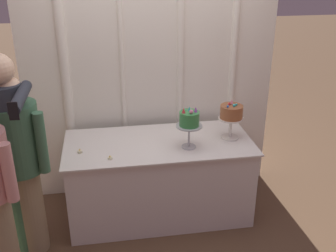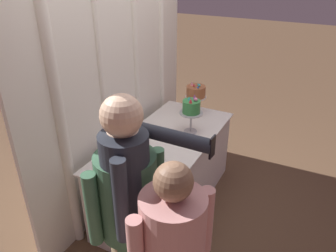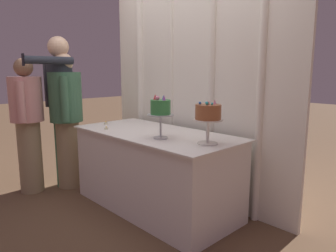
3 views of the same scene
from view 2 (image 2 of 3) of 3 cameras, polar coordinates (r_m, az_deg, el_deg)
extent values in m
plane|color=brown|center=(3.66, 1.12, -13.43)|extent=(24.00, 24.00, 0.00)
cube|color=white|center=(3.24, -8.78, 9.61)|extent=(2.53, 0.04, 2.84)
cylinder|color=white|center=(2.64, -18.85, 4.20)|extent=(0.10, 0.10, 2.84)
cylinder|color=white|center=(3.01, -11.53, 8.00)|extent=(0.05, 0.05, 2.84)
cylinder|color=white|center=(3.46, -5.58, 10.96)|extent=(0.07, 0.07, 2.84)
cylinder|color=white|center=(3.92, -1.15, 13.04)|extent=(0.07, 0.07, 2.84)
cube|color=white|center=(3.45, -0.32, -8.09)|extent=(1.70, 0.78, 0.77)
cube|color=white|center=(3.24, -0.34, -2.42)|extent=(1.75, 0.83, 0.01)
cylinder|color=#B2B2B7|center=(3.38, 3.93, -0.89)|extent=(0.13, 0.13, 0.01)
cylinder|color=#B2B2B7|center=(3.33, 3.99, 0.68)|extent=(0.02, 0.02, 0.20)
cylinder|color=#B2B2B7|center=(3.28, 4.05, 2.28)|extent=(0.24, 0.24, 0.01)
cylinder|color=#388E47|center=(3.26, 4.09, 3.38)|extent=(0.18, 0.18, 0.13)
cone|color=purple|center=(3.26, 4.64, 5.11)|extent=(0.03, 0.03, 0.05)
cone|color=#2DB2B7|center=(3.24, 3.69, 4.87)|extent=(0.03, 0.03, 0.04)
cone|color=#DB333D|center=(3.17, 3.96, 4.43)|extent=(0.03, 0.03, 0.05)
sphere|color=pink|center=(3.21, 4.86, 4.63)|extent=(0.04, 0.04, 0.04)
cylinder|color=silver|center=(3.78, 4.73, 2.31)|extent=(0.17, 0.17, 0.01)
cylinder|color=silver|center=(3.74, 4.79, 3.67)|extent=(0.03, 0.03, 0.18)
cylinder|color=silver|center=(3.70, 4.85, 5.05)|extent=(0.24, 0.24, 0.01)
cylinder|color=#995633|center=(3.67, 4.89, 6.00)|extent=(0.21, 0.21, 0.12)
sphere|color=#2DB2B7|center=(3.68, 5.25, 7.23)|extent=(0.02, 0.02, 0.02)
cone|color=pink|center=(3.68, 4.18, 7.42)|extent=(0.03, 0.03, 0.04)
sphere|color=#DB333D|center=(3.64, 4.55, 7.03)|extent=(0.02, 0.02, 0.02)
sphere|color=blue|center=(3.59, 5.25, 6.68)|extent=(0.02, 0.02, 0.02)
sphere|color=#2DB2B7|center=(3.65, 5.48, 7.07)|extent=(0.03, 0.03, 0.03)
cylinder|color=beige|center=(2.67, -5.65, -9.49)|extent=(0.04, 0.04, 0.02)
sphere|color=#F9CC4C|center=(2.66, -5.67, -9.16)|extent=(0.01, 0.01, 0.01)
cylinder|color=beige|center=(2.79, 0.02, -7.58)|extent=(0.04, 0.04, 0.02)
sphere|color=#F9CC4C|center=(2.78, 0.02, -7.28)|extent=(0.01, 0.01, 0.01)
cylinder|color=#3D6B4C|center=(2.09, -7.11, -11.74)|extent=(0.51, 0.51, 0.57)
sphere|color=beige|center=(1.87, -7.80, -2.32)|extent=(0.22, 0.22, 0.22)
cube|color=maroon|center=(2.00, -3.04, -12.59)|extent=(0.04, 0.02, 0.37)
cylinder|color=#3D6B4C|center=(2.03, -12.97, -14.00)|extent=(0.08, 0.08, 0.50)
cylinder|color=#3D6B4C|center=(2.18, -1.72, -9.77)|extent=(0.08, 0.08, 0.50)
cylinder|color=#282D38|center=(1.96, -7.28, -9.31)|extent=(0.38, 0.38, 0.60)
sphere|color=beige|center=(1.74, -8.09, 1.85)|extent=(0.24, 0.24, 0.24)
cylinder|color=#282D38|center=(1.82, -8.17, -12.87)|extent=(0.08, 0.08, 0.53)
cylinder|color=#282D38|center=(1.85, -0.03, -1.71)|extent=(0.08, 0.53, 0.08)
cube|color=black|center=(1.76, 7.71, -3.64)|extent=(0.06, 0.01, 0.12)
cylinder|color=#D6938E|center=(1.85, 0.84, -18.30)|extent=(0.49, 0.49, 0.50)
sphere|color=#846047|center=(1.62, 0.92, -9.63)|extent=(0.20, 0.20, 0.20)
cylinder|color=#D6938E|center=(1.79, -5.64, -21.02)|extent=(0.08, 0.08, 0.44)
cylinder|color=#D6938E|center=(1.95, 6.61, -16.04)|extent=(0.08, 0.08, 0.44)
camera|label=1|loc=(2.88, 75.13, 8.83)|focal=43.12mm
camera|label=3|loc=(4.92, 35.44, 10.71)|focal=33.53mm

